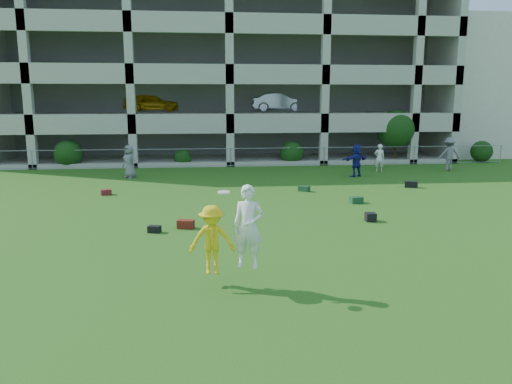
{
  "coord_description": "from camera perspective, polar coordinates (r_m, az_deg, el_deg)",
  "views": [
    {
      "loc": [
        -1.69,
        -12.17,
        4.3
      ],
      "look_at": [
        -0.09,
        3.0,
        1.4
      ],
      "focal_mm": 35.0,
      "sensor_mm": 36.0,
      "label": 1
    }
  ],
  "objects": [
    {
      "name": "bystander_e",
      "position": [
        30.17,
        13.92,
        3.81
      ],
      "size": [
        0.67,
        0.52,
        1.63
      ],
      "primitive_type": "imported",
      "rotation": [
        0.0,
        0.0,
        2.89
      ],
      "color": "white",
      "rests_on": "ground"
    },
    {
      "name": "fence",
      "position": [
        31.43,
        -2.93,
        4.01
      ],
      "size": [
        36.06,
        0.06,
        1.2
      ],
      "color": "gray",
      "rests_on": "ground"
    },
    {
      "name": "stucco_building",
      "position": [
        47.15,
        26.0,
        10.54
      ],
      "size": [
        16.0,
        14.0,
        10.0
      ],
      "primitive_type": "cube",
      "color": "beige",
      "rests_on": "ground"
    },
    {
      "name": "shrub_row",
      "position": [
        32.6,
        5.12,
        5.81
      ],
      "size": [
        34.38,
        2.52,
        3.5
      ],
      "color": "#163D11",
      "rests_on": "ground"
    },
    {
      "name": "ground",
      "position": [
        13.01,
        1.79,
        -8.53
      ],
      "size": [
        100.0,
        100.0,
        0.0
      ],
      "primitive_type": "plane",
      "color": "#235114",
      "rests_on": "ground"
    },
    {
      "name": "crate_d",
      "position": [
        18.05,
        12.96,
        -2.81
      ],
      "size": [
        0.36,
        0.36,
        0.3
      ],
      "primitive_type": "cube",
      "rotation": [
        0.0,
        0.0,
        -0.03
      ],
      "color": "black",
      "rests_on": "ground"
    },
    {
      "name": "parking_garage",
      "position": [
        39.94,
        -3.72,
        13.2
      ],
      "size": [
        30.0,
        14.0,
        12.0
      ],
      "color": "#9E998C",
      "rests_on": "ground"
    },
    {
      "name": "bystander_d",
      "position": [
        27.95,
        11.4,
        3.55
      ],
      "size": [
        1.73,
        1.14,
        1.79
      ],
      "primitive_type": "imported",
      "rotation": [
        0.0,
        0.0,
        3.55
      ],
      "color": "navy",
      "rests_on": "ground"
    },
    {
      "name": "bag_green_c",
      "position": [
        21.02,
        11.38,
        -0.89
      ],
      "size": [
        0.55,
        0.42,
        0.26
      ],
      "primitive_type": "cube",
      "rotation": [
        0.0,
        0.0,
        0.16
      ],
      "color": "#163D1A",
      "rests_on": "ground"
    },
    {
      "name": "bag_black_b",
      "position": [
        16.49,
        -11.54,
        -4.18
      ],
      "size": [
        0.45,
        0.34,
        0.22
      ],
      "primitive_type": "cube",
      "rotation": [
        0.0,
        0.0,
        -0.24
      ],
      "color": "black",
      "rests_on": "ground"
    },
    {
      "name": "bag_red_f",
      "position": [
        23.33,
        -16.76,
        -0.02
      ],
      "size": [
        0.51,
        0.4,
        0.24
      ],
      "primitive_type": "cube",
      "rotation": [
        0.0,
        0.0,
        0.29
      ],
      "color": "#590F20",
      "rests_on": "ground"
    },
    {
      "name": "bag_black_e",
      "position": [
        25.31,
        17.32,
        0.83
      ],
      "size": [
        0.67,
        0.51,
        0.3
      ],
      "primitive_type": "cube",
      "rotation": [
        0.0,
        0.0,
        -0.4
      ],
      "color": "black",
      "rests_on": "ground"
    },
    {
      "name": "bag_red_a",
      "position": [
        16.82,
        -8.03,
        -3.66
      ],
      "size": [
        0.6,
        0.41,
        0.28
      ],
      "primitive_type": "cube",
      "rotation": [
        0.0,
        0.0,
        -0.21
      ],
      "color": "#54160E",
      "rests_on": "ground"
    },
    {
      "name": "frisbee_contest",
      "position": [
        11.41,
        -3.5,
        -4.9
      ],
      "size": [
        1.73,
        0.77,
        2.08
      ],
      "color": "yellow",
      "rests_on": "ground"
    },
    {
      "name": "bystander_c",
      "position": [
        27.88,
        -14.28,
        3.4
      ],
      "size": [
        1.03,
        0.98,
        1.78
      ],
      "primitive_type": "imported",
      "rotation": [
        0.0,
        0.0,
        -0.67
      ],
      "color": "slate",
      "rests_on": "ground"
    },
    {
      "name": "bystander_f",
      "position": [
        31.84,
        21.21,
        4.06
      ],
      "size": [
        1.33,
        0.84,
        1.98
      ],
      "primitive_type": "imported",
      "rotation": [
        0.0,
        0.0,
        3.06
      ],
      "color": "slate",
      "rests_on": "ground"
    },
    {
      "name": "bag_green_g",
      "position": [
        23.31,
        5.51,
        0.39
      ],
      "size": [
        0.58,
        0.54,
        0.25
      ],
      "primitive_type": "cube",
      "rotation": [
        0.0,
        0.0,
        -0.66
      ],
      "color": "#153A1D",
      "rests_on": "ground"
    }
  ]
}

